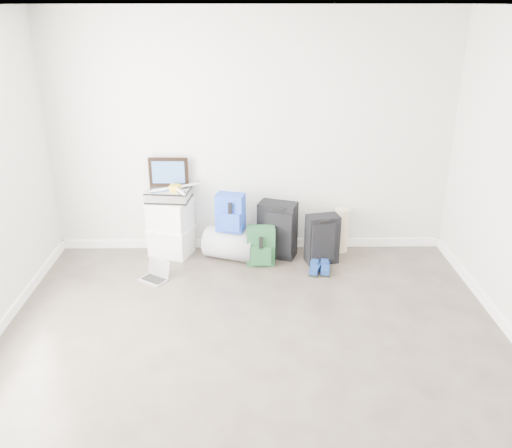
{
  "coord_description": "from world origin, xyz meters",
  "views": [
    {
      "loc": [
        -0.03,
        -3.41,
        2.72
      ],
      "look_at": [
        0.04,
        1.9,
        0.54
      ],
      "focal_mm": 38.0,
      "sensor_mm": 36.0,
      "label": 1
    }
  ],
  "objects_px": {
    "briefcase": "(169,195)",
    "large_suitcase": "(278,230)",
    "laptop": "(156,275)",
    "boxes_stack": "(171,227)",
    "duffel_bag": "(231,244)",
    "carry_on": "(322,239)"
  },
  "relations": [
    {
      "from": "duffel_bag",
      "to": "laptop",
      "type": "bearing_deg",
      "value": -126.55
    },
    {
      "from": "briefcase",
      "to": "duffel_bag",
      "type": "bearing_deg",
      "value": -4.62
    },
    {
      "from": "briefcase",
      "to": "large_suitcase",
      "type": "relative_size",
      "value": 0.72
    },
    {
      "from": "briefcase",
      "to": "boxes_stack",
      "type": "bearing_deg",
      "value": 0.0
    },
    {
      "from": "boxes_stack",
      "to": "duffel_bag",
      "type": "height_order",
      "value": "boxes_stack"
    },
    {
      "from": "boxes_stack",
      "to": "briefcase",
      "type": "distance_m",
      "value": 0.4
    },
    {
      "from": "briefcase",
      "to": "laptop",
      "type": "distance_m",
      "value": 0.93
    },
    {
      "from": "boxes_stack",
      "to": "laptop",
      "type": "distance_m",
      "value": 0.69
    },
    {
      "from": "boxes_stack",
      "to": "large_suitcase",
      "type": "xyz_separation_m",
      "value": [
        1.22,
        -0.07,
        -0.01
      ]
    },
    {
      "from": "large_suitcase",
      "to": "boxes_stack",
      "type": "bearing_deg",
      "value": -163.48
    },
    {
      "from": "large_suitcase",
      "to": "laptop",
      "type": "height_order",
      "value": "large_suitcase"
    },
    {
      "from": "carry_on",
      "to": "laptop",
      "type": "distance_m",
      "value": 1.86
    },
    {
      "from": "boxes_stack",
      "to": "carry_on",
      "type": "bearing_deg",
      "value": 11.99
    },
    {
      "from": "boxes_stack",
      "to": "duffel_bag",
      "type": "xyz_separation_m",
      "value": [
        0.69,
        -0.13,
        -0.15
      ]
    },
    {
      "from": "briefcase",
      "to": "carry_on",
      "type": "distance_m",
      "value": 1.78
    },
    {
      "from": "briefcase",
      "to": "large_suitcase",
      "type": "bearing_deg",
      "value": 2.81
    },
    {
      "from": "briefcase",
      "to": "carry_on",
      "type": "bearing_deg",
      "value": -1.54
    },
    {
      "from": "laptop",
      "to": "briefcase",
      "type": "bearing_deg",
      "value": 114.86
    },
    {
      "from": "briefcase",
      "to": "laptop",
      "type": "xyz_separation_m",
      "value": [
        -0.09,
        -0.62,
        -0.68
      ]
    },
    {
      "from": "duffel_bag",
      "to": "large_suitcase",
      "type": "relative_size",
      "value": 0.9
    },
    {
      "from": "duffel_bag",
      "to": "laptop",
      "type": "xyz_separation_m",
      "value": [
        -0.79,
        -0.49,
        -0.13
      ]
    },
    {
      "from": "laptop",
      "to": "boxes_stack",
      "type": "bearing_deg",
      "value": 114.86
    }
  ]
}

